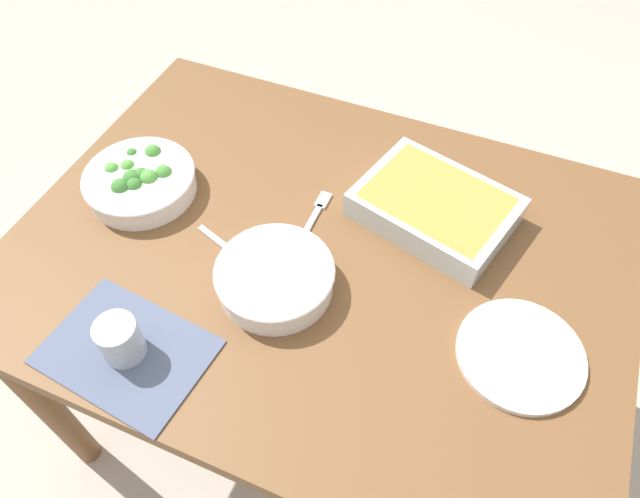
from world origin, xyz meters
TOP-DOWN VIEW (x-y plane):
  - ground_plane at (0.00, 0.00)m, footprint 6.00×6.00m
  - dining_table at (0.00, 0.00)m, footprint 1.20×0.90m
  - placemat at (-0.22, -0.34)m, footprint 0.30×0.23m
  - stew_bowl at (-0.04, -0.11)m, footprint 0.22×0.22m
  - broccoli_bowl at (-0.41, 0.00)m, footprint 0.23×0.23m
  - baking_dish at (0.18, 0.17)m, footprint 0.35×0.29m
  - drink_cup at (-0.22, -0.34)m, footprint 0.07×0.07m
  - side_plate at (0.41, -0.08)m, footprint 0.22×0.22m
  - spoon_by_stew at (-0.14, -0.08)m, footprint 0.17×0.08m
  - fork_on_table at (-0.04, 0.07)m, footprint 0.02×0.18m

SIDE VIEW (x-z plane):
  - ground_plane at x=0.00m, z-range 0.00..0.00m
  - dining_table at x=0.00m, z-range 0.28..1.02m
  - placemat at x=-0.22m, z-range 0.74..0.74m
  - fork_on_table at x=-0.04m, z-range 0.74..0.75m
  - spoon_by_stew at x=-0.14m, z-range 0.74..0.75m
  - side_plate at x=0.41m, z-range 0.74..0.75m
  - broccoli_bowl at x=-0.41m, z-range 0.74..0.80m
  - stew_bowl at x=-0.04m, z-range 0.74..0.80m
  - baking_dish at x=0.18m, z-range 0.74..0.80m
  - drink_cup at x=-0.22m, z-range 0.74..0.82m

